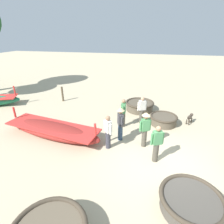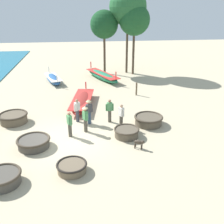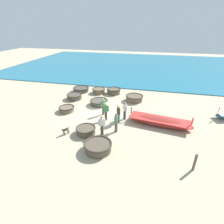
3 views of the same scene
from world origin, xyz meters
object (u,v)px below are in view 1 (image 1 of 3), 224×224
object	(u,v)px
fisherman_standing_left	(108,131)
fisherman_by_coracle	(120,122)
mooring_post_mid_beach	(62,94)
long_boat_white_hull	(52,130)
coracle_center	(191,202)
coracle_tilted	(163,119)
fisherman_with_hat	(145,127)
coracle_nearest	(140,105)
fisherman_standing_right	(157,143)
dog	(190,117)
fisherman_hauling	(123,112)
fisherman_crouching	(142,109)

from	to	relation	value
fisherman_standing_left	fisherman_by_coracle	bearing A→B (deg)	-27.67
mooring_post_mid_beach	long_boat_white_hull	bearing A→B (deg)	-157.95
coracle_center	fisherman_standing_left	distance (m)	3.90
coracle_tilted	fisherman_with_hat	xyz separation A→B (m)	(-2.37, 0.92, 0.67)
coracle_nearest	fisherman_with_hat	size ratio (longest dim) A/B	1.11
fisherman_standing_left	mooring_post_mid_beach	world-z (taller)	fisherman_standing_left
coracle_center	fisherman_standing_right	world-z (taller)	fisherman_standing_right
long_boat_white_hull	dog	world-z (taller)	long_boat_white_hull
dog	fisherman_by_coracle	bearing A→B (deg)	126.08
fisherman_hauling	fisherman_standing_left	xyz separation A→B (m)	(-2.10, 0.30, 0.00)
coracle_center	fisherman_hauling	bearing A→B (deg)	31.55
fisherman_standing_left	dog	bearing A→B (deg)	-49.66
coracle_nearest	long_boat_white_hull	xyz separation A→B (m)	(-4.22, 3.90, 0.01)
fisherman_crouching	fisherman_standing_left	bearing A→B (deg)	155.71
coracle_tilted	fisherman_standing_right	xyz separation A→B (m)	(-3.29, 0.42, 0.55)
long_boat_white_hull	fisherman_hauling	distance (m)	3.72
coracle_tilted	fisherman_crouching	distance (m)	1.35
fisherman_hauling	fisherman_by_coracle	bearing A→B (deg)	-175.91
fisherman_standing_right	long_boat_white_hull	bearing A→B (deg)	81.38
fisherman_crouching	dog	distance (m)	2.77
coracle_nearest	fisherman_hauling	size ratio (longest dim) A/B	1.18
fisherman_standing_left	dog	xyz separation A→B (m)	(3.31, -3.90, -0.46)
fisherman_by_coracle	mooring_post_mid_beach	distance (m)	6.68
fisherman_crouching	fisherman_standing_right	bearing A→B (deg)	-165.58
long_boat_white_hull	fisherman_standing_right	distance (m)	5.04
long_boat_white_hull	fisherman_hauling	world-z (taller)	fisherman_hauling
fisherman_hauling	coracle_tilted	bearing A→B (deg)	-70.55
long_boat_white_hull	fisherman_crouching	xyz separation A→B (m)	(2.40, -4.15, 0.50)
coracle_center	fisherman_by_coracle	distance (m)	4.16
mooring_post_mid_beach	fisherman_hauling	bearing A→B (deg)	-119.11
fisherman_crouching	mooring_post_mid_beach	size ratio (longest dim) A/B	1.43
fisherman_by_coracle	fisherman_with_hat	world-z (taller)	same
coracle_tilted	fisherman_by_coracle	bearing A→B (deg)	135.62
coracle_tilted	long_boat_white_hull	xyz separation A→B (m)	(-2.54, 5.38, 0.05)
fisherman_by_coracle	fisherman_hauling	size ratio (longest dim) A/B	1.06
long_boat_white_hull	fisherman_standing_left	bearing A→B (deg)	-96.39
fisherman_hauling	coracle_center	bearing A→B (deg)	-148.45
fisherman_standing_left	mooring_post_mid_beach	bearing A→B (deg)	44.12
fisherman_hauling	dog	xyz separation A→B (m)	(1.21, -3.60, -0.46)
fisherman_crouching	mooring_post_mid_beach	world-z (taller)	fisherman_crouching
fisherman_standing_right	fisherman_crouching	bearing A→B (deg)	14.42
fisherman_with_hat	fisherman_crouching	distance (m)	2.25
coracle_tilted	mooring_post_mid_beach	xyz separation A→B (m)	(2.08, 7.25, 0.27)
coracle_nearest	fisherman_standing_left	bearing A→B (deg)	167.90
mooring_post_mid_beach	fisherman_crouching	bearing A→B (deg)	-110.19
coracle_nearest	long_boat_white_hull	world-z (taller)	long_boat_white_hull
coracle_tilted	fisherman_standing_right	bearing A→B (deg)	172.77
coracle_nearest	dog	world-z (taller)	coracle_nearest
fisherman_with_hat	coracle_nearest	bearing A→B (deg)	7.84
fisherman_hauling	fisherman_standing_left	world-z (taller)	same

